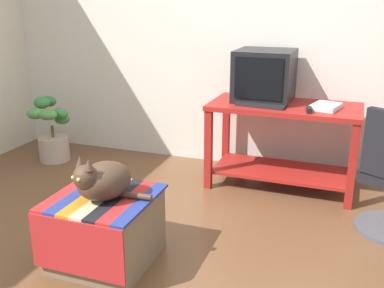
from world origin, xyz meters
name	(u,v)px	position (x,y,z in m)	size (l,w,h in m)	color
ground_plane	(147,275)	(0.00, 0.00, 0.00)	(14.00, 14.00, 0.00)	brown
back_wall	(239,28)	(0.00, 2.05, 1.30)	(8.00, 0.10, 2.60)	silver
desk	(283,132)	(0.52, 1.60, 0.49)	(1.23, 0.62, 0.72)	maroon
tv_monitor	(264,76)	(0.32, 1.70, 0.93)	(0.48, 0.49, 0.43)	black
keyboard	(261,105)	(0.35, 1.47, 0.73)	(0.40, 0.15, 0.02)	black
book	(326,107)	(0.85, 1.55, 0.74)	(0.19, 0.25, 0.04)	white
ottoman_with_blanket	(105,229)	(-0.30, 0.06, 0.22)	(0.59, 0.61, 0.43)	#7A664C
cat	(102,180)	(-0.28, 0.03, 0.55)	(0.46, 0.41, 0.29)	#473323
potted_plant	(52,134)	(-1.72, 1.47, 0.28)	(0.39, 0.35, 0.63)	#B7A893
stapler	(309,110)	(0.74, 1.39, 0.74)	(0.04, 0.11, 0.04)	black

